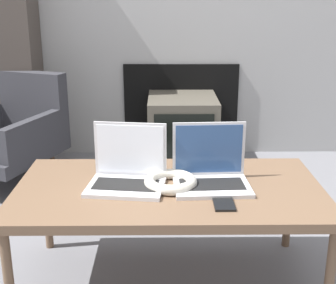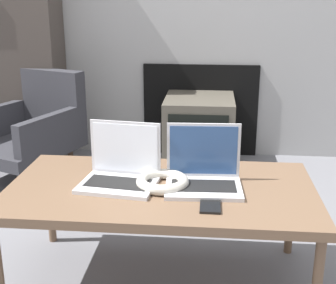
% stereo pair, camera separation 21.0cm
% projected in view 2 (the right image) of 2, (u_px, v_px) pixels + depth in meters
% --- Properties ---
extents(table, '(1.21, 0.65, 0.43)m').
position_uv_depth(table, '(161.00, 194.00, 1.86)').
color(table, brown).
rests_on(table, ground_plane).
extents(laptop_left, '(0.32, 0.26, 0.24)m').
position_uv_depth(laptop_left, '(121.00, 170.00, 1.87)').
color(laptop_left, silver).
rests_on(laptop_left, table).
extents(laptop_right, '(0.30, 0.23, 0.24)m').
position_uv_depth(laptop_right, '(203.00, 173.00, 1.84)').
color(laptop_right, silver).
rests_on(laptop_right, table).
extents(headphones, '(0.21, 0.21, 0.04)m').
position_uv_depth(headphones, '(163.00, 182.00, 1.84)').
color(headphones, beige).
rests_on(headphones, table).
extents(phone, '(0.07, 0.13, 0.01)m').
position_uv_depth(phone, '(210.00, 205.00, 1.67)').
color(phone, black).
rests_on(phone, table).
extents(tv, '(0.46, 0.52, 0.49)m').
position_uv_depth(tv, '(199.00, 132.00, 3.22)').
color(tv, '#4C473D').
rests_on(tv, ground_plane).
extents(armchair, '(0.73, 0.80, 0.67)m').
position_uv_depth(armchair, '(34.00, 126.00, 3.06)').
color(armchair, '#2D2D33').
rests_on(armchair, ground_plane).
extents(bookshelf, '(0.63, 0.32, 1.89)m').
position_uv_depth(bookshelf, '(12.00, 26.00, 3.22)').
color(bookshelf, '#3F3833').
rests_on(bookshelf, ground_plane).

